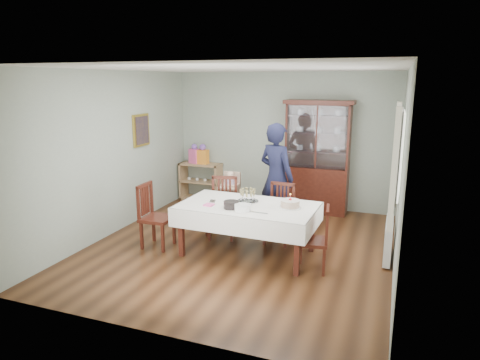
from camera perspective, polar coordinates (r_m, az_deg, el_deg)
The scene contains 25 objects.
floor at distance 6.75m, azimuth 0.06°, elevation -8.90°, with size 5.00×5.00×0.00m, color #593319.
room_shell at distance 6.81m, azimuth 1.61°, elevation 6.14°, with size 5.00×5.00×5.00m.
dining_table at distance 6.38m, azimuth 1.03°, elevation -6.57°, with size 2.04×1.21×0.76m.
china_cabinet at distance 8.37m, azimuth 10.27°, elevation 3.23°, with size 1.30×0.48×2.18m.
sideboard at distance 9.29m, azimuth -5.24°, elevation -0.19°, with size 0.90×0.38×0.80m.
picture_frame at distance 8.03m, azimuth -13.04°, elevation 6.49°, with size 0.04×0.48×0.58m, color gold.
window at distance 6.25m, azimuth 20.57°, elevation 3.24°, with size 0.04×1.02×1.22m, color white.
curtain_left at distance 5.66m, azimuth 19.87°, elevation 1.30°, with size 0.07×0.30×1.55m, color silver.
curtain_right at distance 6.88m, azimuth 20.02°, elevation 3.28°, with size 0.07×0.30×1.55m, color silver.
radiator at distance 6.57m, azimuth 19.16°, elevation -7.51°, with size 0.10×0.80×0.55m, color white.
chair_far_left at distance 7.09m, azimuth -2.31°, elevation -5.30°, with size 0.52×0.52×0.99m.
chair_far_right at distance 6.87m, azimuth 5.19°, elevation -6.06°, with size 0.45×0.45×0.94m.
chair_end_left at distance 6.80m, azimuth -11.04°, elevation -6.33°, with size 0.46×0.46×0.99m.
chair_end_right at distance 5.97m, azimuth 9.76°, elevation -9.38°, with size 0.45×0.45×0.90m.
woman at distance 7.27m, azimuth 4.86°, elevation 0.34°, with size 0.68×0.44×1.86m, color black.
high_chair at distance 7.79m, azimuth -1.30°, elevation -2.98°, with size 0.44×0.44×0.95m.
champagne_tray at distance 6.39m, azimuth 1.04°, elevation -2.37°, with size 0.33×0.33×0.20m.
birthday_cake at distance 6.13m, azimuth 6.70°, elevation -3.21°, with size 0.31×0.31×0.21m.
plate_stack_dark at distance 6.08m, azimuth -1.17°, elevation -3.32°, with size 0.22×0.22×0.10m, color black.
plate_stack_white at distance 5.96m, azimuth 0.33°, elevation -3.71°, with size 0.22×0.22×0.10m, color white.
napkin_stack at distance 6.24m, azimuth -4.18°, elevation -3.32°, with size 0.13×0.13×0.02m, color #F65AA0.
cutlery at distance 6.45m, azimuth -3.96°, elevation -2.79°, with size 0.11×0.15×0.01m, color silver, non-canonical shape.
cake_knife at distance 5.89m, azimuth 2.39°, elevation -4.35°, with size 0.29×0.03×0.01m, color silver.
gift_bag_pink at distance 9.21m, azimuth -6.10°, elevation 3.39°, with size 0.26×0.21×0.42m.
gift_bag_orange at distance 9.13m, azimuth -4.99°, elevation 3.35°, with size 0.24×0.17×0.42m.
Camera 1 is at (2.16, -5.87, 2.54)m, focal length 32.00 mm.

